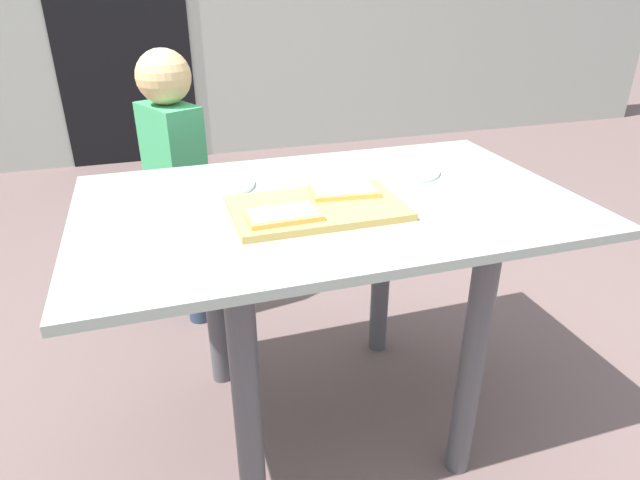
{
  "coord_description": "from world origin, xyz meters",
  "views": [
    {
      "loc": [
        -0.41,
        -1.23,
        1.26
      ],
      "look_at": [
        -0.03,
        0.0,
        0.63
      ],
      "focal_mm": 30.57,
      "sensor_mm": 36.0,
      "label": 1
    }
  ],
  "objects_px": {
    "cutting_board": "(317,208)",
    "plate_white_right": "(404,171)",
    "pizza_slice_far_right": "(344,191)",
    "pizza_slice_near_left": "(283,215)",
    "plate_white_left": "(217,185)",
    "dining_table": "(329,248)",
    "child_left": "(175,171)"
  },
  "relations": [
    {
      "from": "cutting_board",
      "to": "plate_white_right",
      "type": "distance_m",
      "value": 0.38
    },
    {
      "from": "cutting_board",
      "to": "pizza_slice_far_right",
      "type": "height_order",
      "value": "pizza_slice_far_right"
    },
    {
      "from": "pizza_slice_far_right",
      "to": "pizza_slice_near_left",
      "type": "relative_size",
      "value": 1.04
    },
    {
      "from": "plate_white_left",
      "to": "dining_table",
      "type": "bearing_deg",
      "value": -34.91
    },
    {
      "from": "cutting_board",
      "to": "plate_white_right",
      "type": "xyz_separation_m",
      "value": [
        0.33,
        0.2,
        -0.0
      ]
    },
    {
      "from": "plate_white_left",
      "to": "child_left",
      "type": "xyz_separation_m",
      "value": [
        -0.09,
        0.56,
        -0.13
      ]
    },
    {
      "from": "child_left",
      "to": "pizza_slice_near_left",
      "type": "bearing_deg",
      "value": -76.95
    },
    {
      "from": "pizza_slice_far_right",
      "to": "plate_white_right",
      "type": "height_order",
      "value": "pizza_slice_far_right"
    },
    {
      "from": "dining_table",
      "to": "pizza_slice_far_right",
      "type": "relative_size",
      "value": 7.08
    },
    {
      "from": "pizza_slice_far_right",
      "to": "plate_white_right",
      "type": "xyz_separation_m",
      "value": [
        0.24,
        0.15,
        -0.02
      ]
    },
    {
      "from": "pizza_slice_far_right",
      "to": "pizza_slice_near_left",
      "type": "bearing_deg",
      "value": -150.87
    },
    {
      "from": "dining_table",
      "to": "child_left",
      "type": "xyz_separation_m",
      "value": [
        -0.35,
        0.74,
        0.01
      ]
    },
    {
      "from": "pizza_slice_far_right",
      "to": "cutting_board",
      "type": "bearing_deg",
      "value": -149.96
    },
    {
      "from": "pizza_slice_near_left",
      "to": "plate_white_left",
      "type": "height_order",
      "value": "pizza_slice_near_left"
    },
    {
      "from": "pizza_slice_near_left",
      "to": "plate_white_left",
      "type": "bearing_deg",
      "value": 110.61
    },
    {
      "from": "plate_white_right",
      "to": "plate_white_left",
      "type": "distance_m",
      "value": 0.54
    },
    {
      "from": "pizza_slice_near_left",
      "to": "cutting_board",
      "type": "bearing_deg",
      "value": 28.31
    },
    {
      "from": "cutting_board",
      "to": "pizza_slice_near_left",
      "type": "bearing_deg",
      "value": -151.69
    },
    {
      "from": "cutting_board",
      "to": "child_left",
      "type": "distance_m",
      "value": 0.87
    },
    {
      "from": "dining_table",
      "to": "pizza_slice_far_right",
      "type": "height_order",
      "value": "pizza_slice_far_right"
    },
    {
      "from": "pizza_slice_far_right",
      "to": "child_left",
      "type": "xyz_separation_m",
      "value": [
        -0.38,
        0.75,
        -0.16
      ]
    },
    {
      "from": "pizza_slice_far_right",
      "to": "child_left",
      "type": "bearing_deg",
      "value": 117.0
    },
    {
      "from": "plate_white_left",
      "to": "plate_white_right",
      "type": "bearing_deg",
      "value": -4.85
    },
    {
      "from": "plate_white_right",
      "to": "child_left",
      "type": "bearing_deg",
      "value": 135.97
    },
    {
      "from": "pizza_slice_near_left",
      "to": "pizza_slice_far_right",
      "type": "bearing_deg",
      "value": 29.13
    },
    {
      "from": "child_left",
      "to": "plate_white_left",
      "type": "bearing_deg",
      "value": -81.21
    },
    {
      "from": "dining_table",
      "to": "plate_white_left",
      "type": "distance_m",
      "value": 0.35
    },
    {
      "from": "pizza_slice_far_right",
      "to": "plate_white_left",
      "type": "bearing_deg",
      "value": 146.68
    },
    {
      "from": "dining_table",
      "to": "pizza_slice_near_left",
      "type": "relative_size",
      "value": 7.36
    },
    {
      "from": "pizza_slice_far_right",
      "to": "plate_white_right",
      "type": "relative_size",
      "value": 0.87
    },
    {
      "from": "pizza_slice_near_left",
      "to": "child_left",
      "type": "xyz_separation_m",
      "value": [
        -0.2,
        0.86,
        -0.16
      ]
    },
    {
      "from": "dining_table",
      "to": "child_left",
      "type": "height_order",
      "value": "child_left"
    }
  ]
}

